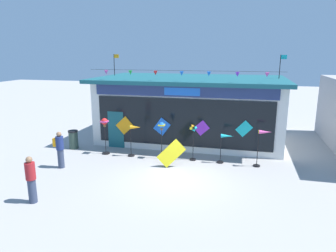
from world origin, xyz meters
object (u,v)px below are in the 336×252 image
wind_spinner_right (225,143)px  wind_spinner_far_right (262,141)px  wind_spinner_center_right (193,138)px  trash_bin (73,139)px  kite_shop_building (191,108)px  wind_spinner_left (134,135)px  wind_spinner_far_left (105,127)px  person_near_camera (31,179)px  wind_spinner_center_left (162,130)px  display_kite_on_ground (171,153)px  person_mid_plaza (60,149)px

wind_spinner_right → wind_spinner_far_right: bearing=-2.6°
wind_spinner_center_right → trash_bin: bearing=177.2°
kite_shop_building → wind_spinner_left: size_ratio=6.55×
wind_spinner_far_left → person_near_camera: (-0.16, -5.50, -0.55)m
trash_bin → wind_spinner_far_right: bearing=-2.5°
kite_shop_building → wind_spinner_far_left: bearing=-133.7°
wind_spinner_center_left → display_kite_on_ground: 1.47m
wind_spinner_center_left → person_near_camera: bearing=-119.9°
wind_spinner_far_right → wind_spinner_center_left: bearing=-179.9°
wind_spinner_center_right → display_kite_on_ground: size_ratio=1.46×
kite_shop_building → wind_spinner_far_right: bearing=-44.7°
person_near_camera → kite_shop_building: bearing=-145.4°
wind_spinner_center_left → wind_spinner_right: 3.07m
wind_spinner_center_right → kite_shop_building: bearing=101.7°
person_near_camera → wind_spinner_right: bearing=-170.8°
wind_spinner_left → kite_shop_building: bearing=61.2°
wind_spinner_center_left → person_mid_plaza: size_ratio=1.10×
kite_shop_building → display_kite_on_ground: 5.08m
kite_shop_building → wind_spinner_center_left: (-0.75, -3.91, -0.44)m
person_near_camera → trash_bin: person_near_camera is taller
person_mid_plaza → person_near_camera: bearing=-157.9°
wind_spinner_right → person_near_camera: person_near_camera is taller
person_mid_plaza → wind_spinner_left: bearing=-44.5°
wind_spinner_center_left → trash_bin: 5.18m
display_kite_on_ground → wind_spinner_center_left: bearing=125.5°
wind_spinner_far_left → person_mid_plaza: (-1.12, -2.30, -0.51)m
kite_shop_building → wind_spinner_far_right: kite_shop_building is taller
wind_spinner_right → person_near_camera: (-6.19, -5.57, -0.13)m
wind_spinner_far_left → wind_spinner_center_right: size_ratio=1.06×
wind_spinner_far_right → person_near_camera: wind_spinner_far_right is taller
kite_shop_building → wind_spinner_right: kite_shop_building is taller
wind_spinner_center_right → person_mid_plaza: bearing=-156.9°
wind_spinner_center_left → wind_spinner_center_right: wind_spinner_center_left is taller
wind_spinner_left → person_mid_plaza: person_mid_plaza is taller
wind_spinner_far_left → wind_spinner_center_left: 2.99m
kite_shop_building → person_mid_plaza: (-4.86, -6.21, -0.99)m
wind_spinner_left → person_mid_plaza: bearing=-139.8°
wind_spinner_far_left → person_near_camera: 5.53m
kite_shop_building → wind_spinner_far_left: 5.43m
wind_spinner_far_left → person_mid_plaza: wind_spinner_far_left is taller
kite_shop_building → person_near_camera: kite_shop_building is taller
trash_bin → wind_spinner_far_left: bearing=-11.4°
kite_shop_building → wind_spinner_left: bearing=-118.8°
wind_spinner_left → wind_spinner_far_left: bearing=179.2°
wind_spinner_left → wind_spinner_far_right: size_ratio=0.93×
wind_spinner_far_right → trash_bin: bearing=177.5°
wind_spinner_far_right → person_near_camera: (-7.85, -5.50, -0.36)m
person_mid_plaza → display_kite_on_ground: bearing=-69.8°
wind_spinner_left → display_kite_on_ground: size_ratio=1.32×
kite_shop_building → wind_spinner_right: (2.29, -3.83, -0.89)m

